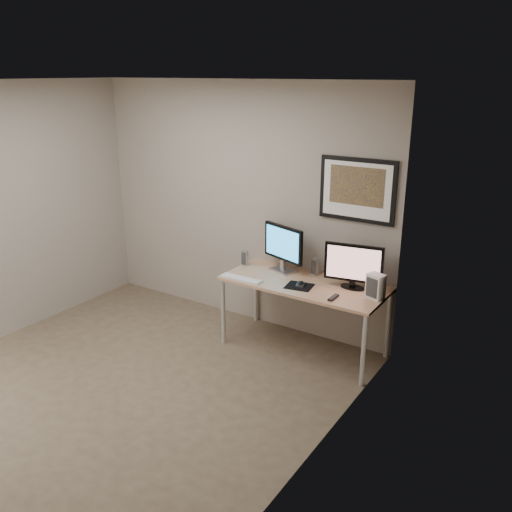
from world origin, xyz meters
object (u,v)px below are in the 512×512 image
(monitor_large, at_px, (283,246))
(speaker_left, at_px, (245,258))
(desk, at_px, (304,288))
(monitor_tv, at_px, (353,265))
(speaker_right, at_px, (315,266))
(framed_art, at_px, (357,190))
(fan_unit, at_px, (376,286))
(keyboard, at_px, (241,278))

(monitor_large, bearing_deg, speaker_left, -154.53)
(desk, height_order, monitor_tv, monitor_tv)
(speaker_right, bearing_deg, desk, -84.99)
(monitor_tv, bearing_deg, speaker_right, 152.66)
(desk, relative_size, monitor_tv, 2.92)
(desk, relative_size, monitor_large, 3.12)
(desk, height_order, speaker_left, speaker_left)
(monitor_large, distance_m, speaker_left, 0.47)
(desk, distance_m, framed_art, 1.07)
(desk, height_order, framed_art, framed_art)
(desk, xyz_separation_m, speaker_left, (-0.76, 0.10, 0.15))
(speaker_right, bearing_deg, fan_unit, -15.85)
(monitor_tv, bearing_deg, fan_unit, -32.07)
(monitor_large, bearing_deg, framed_art, 32.12)
(monitor_large, xyz_separation_m, keyboard, (-0.23, -0.42, -0.26))
(speaker_right, height_order, keyboard, speaker_right)
(monitor_tv, relative_size, fan_unit, 2.40)
(desk, bearing_deg, monitor_tv, 13.29)
(keyboard, height_order, fan_unit, fan_unit)
(desk, distance_m, fan_unit, 0.74)
(framed_art, height_order, monitor_large, framed_art)
(desk, distance_m, monitor_large, 0.49)
(desk, distance_m, keyboard, 0.63)
(monitor_large, height_order, monitor_tv, monitor_large)
(keyboard, xyz_separation_m, fan_unit, (1.28, 0.27, 0.11))
(framed_art, xyz_separation_m, speaker_left, (-1.11, -0.24, -0.81))
(speaker_left, relative_size, keyboard, 0.36)
(framed_art, relative_size, monitor_large, 1.46)
(desk, bearing_deg, keyboard, -154.48)
(framed_art, distance_m, speaker_right, 0.89)
(desk, height_order, fan_unit, fan_unit)
(fan_unit, bearing_deg, keyboard, -151.30)
(speaker_left, distance_m, fan_unit, 1.48)
(desk, height_order, speaker_right, speaker_right)
(monitor_tv, bearing_deg, speaker_left, 170.08)
(speaker_right, bearing_deg, keyboard, -134.24)
(speaker_right, xyz_separation_m, keyboard, (-0.56, -0.52, -0.08))
(speaker_left, height_order, keyboard, speaker_left)
(monitor_tv, bearing_deg, keyboard, -170.06)
(monitor_large, bearing_deg, desk, -7.41)
(monitor_tv, height_order, fan_unit, monitor_tv)
(framed_art, height_order, monitor_tv, framed_art)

